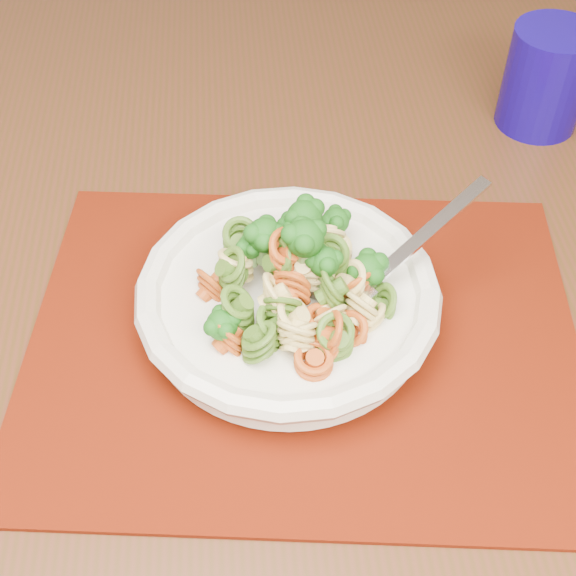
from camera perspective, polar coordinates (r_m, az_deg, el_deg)
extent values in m
cube|color=#492314|center=(0.73, 6.38, 3.20)|extent=(1.65, 1.23, 0.04)
cube|color=#5C1303|center=(0.62, 1.13, -3.66)|extent=(0.50, 0.44, 0.00)
cylinder|color=white|center=(0.63, 0.00, -2.15)|extent=(0.10, 0.10, 0.01)
cylinder|color=white|center=(0.61, 0.00, -1.11)|extent=(0.21, 0.21, 0.03)
torus|color=white|center=(0.60, 0.00, -0.27)|extent=(0.23, 0.23, 0.02)
cylinder|color=#0F0463|center=(0.84, 17.86, 14.01)|extent=(0.08, 0.08, 0.10)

